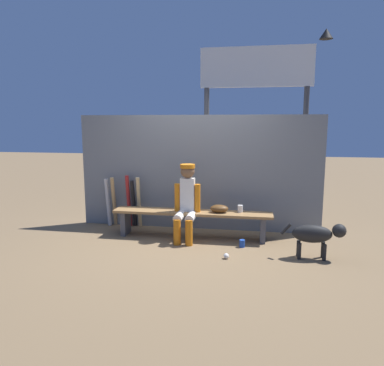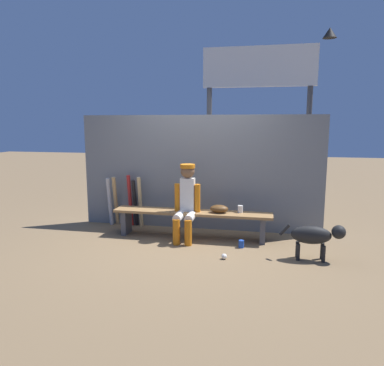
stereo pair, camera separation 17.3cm
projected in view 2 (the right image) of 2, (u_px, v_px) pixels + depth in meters
The scene contains 15 objects.
ground_plane at pixel (192, 237), 5.82m from camera, with size 30.00×30.00×0.00m, color brown.
chainlink_fence at pixel (198, 173), 6.19m from camera, with size 4.11×0.03×1.93m, color slate.
dugout_bench at pixel (192, 217), 5.77m from camera, with size 2.50×0.36×0.43m.
player_seated at pixel (186, 200), 5.63m from camera, with size 0.41×0.55×1.17m.
baseball_glove at pixel (219, 209), 5.66m from camera, with size 0.28×0.20×0.12m, color #593819.
bat_wood_natural at pixel (140, 202), 6.32m from camera, with size 0.06×0.06×0.90m, color tan.
bat_aluminum_black at pixel (135, 203), 6.41m from camera, with size 0.06×0.06×0.83m, color black.
bat_aluminum_red at pixel (130, 201), 6.42m from camera, with size 0.06×0.06×0.91m, color #B22323.
bat_wood_tan at pixel (116, 201), 6.46m from camera, with size 0.06×0.06×0.89m, color tan.
bat_aluminum_silver at pixel (110, 202), 6.46m from camera, with size 0.06×0.06×0.85m, color #B7B7BC.
baseball at pixel (224, 256), 4.89m from camera, with size 0.07×0.07×0.07m, color white.
cup_on_ground at pixel (241, 244), 5.34m from camera, with size 0.08×0.08×0.11m, color #1E47AD.
cup_on_bench at pixel (240, 209), 5.67m from camera, with size 0.08×0.08×0.11m, color silver.
scoreboard at pixel (262, 88), 6.87m from camera, with size 2.38×0.27×3.45m.
dog at pixel (316, 236), 4.82m from camera, with size 0.84×0.20×0.49m.
Camera 2 is at (1.14, -5.49, 1.80)m, focal length 34.31 mm.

